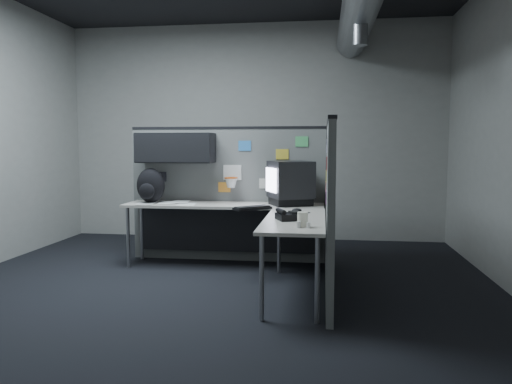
# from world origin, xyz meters

# --- Properties ---
(room) EXTENTS (5.62, 5.62, 3.22)m
(room) POSITION_xyz_m (0.56, 0.00, 2.10)
(room) COLOR black
(room) RESTS_ON ground
(partition_back) EXTENTS (2.44, 0.42, 1.63)m
(partition_back) POSITION_xyz_m (-0.25, 1.23, 1.00)
(partition_back) COLOR #5E605E
(partition_back) RESTS_ON ground
(partition_right) EXTENTS (0.07, 2.23, 1.63)m
(partition_right) POSITION_xyz_m (1.10, 0.22, 0.82)
(partition_right) COLOR #5E605E
(partition_right) RESTS_ON ground
(desk) EXTENTS (2.31, 2.11, 0.73)m
(desk) POSITION_xyz_m (0.15, 0.70, 0.61)
(desk) COLOR #BBB5A9
(desk) RESTS_ON ground
(monitor) EXTENTS (0.58, 0.58, 0.50)m
(monitor) POSITION_xyz_m (0.67, 0.98, 0.99)
(monitor) COLOR black
(monitor) RESTS_ON desk
(keyboard) EXTENTS (0.40, 0.38, 0.04)m
(keyboard) POSITION_xyz_m (0.30, 0.52, 0.75)
(keyboard) COLOR black
(keyboard) RESTS_ON desk
(mouse) EXTENTS (0.27, 0.26, 0.05)m
(mouse) POSITION_xyz_m (0.78, 0.33, 0.75)
(mouse) COLOR black
(mouse) RESTS_ON desk
(phone) EXTENTS (0.26, 0.27, 0.10)m
(phone) POSITION_xyz_m (0.72, -0.16, 0.77)
(phone) COLOR black
(phone) RESTS_ON desk
(bottles) EXTENTS (0.12, 0.13, 0.07)m
(bottles) POSITION_xyz_m (0.87, -0.54, 0.76)
(bottles) COLOR silver
(bottles) RESTS_ON desk
(cup) EXTENTS (0.12, 0.12, 0.12)m
(cup) POSITION_xyz_m (0.87, -0.52, 0.79)
(cup) COLOR white
(cup) RESTS_ON desk
(papers) EXTENTS (0.71, 0.50, 0.01)m
(papers) POSITION_xyz_m (-0.73, 0.95, 0.74)
(papers) COLOR white
(papers) RESTS_ON desk
(backpack) EXTENTS (0.40, 0.39, 0.41)m
(backpack) POSITION_xyz_m (-0.97, 0.96, 0.93)
(backpack) COLOR black
(backpack) RESTS_ON desk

